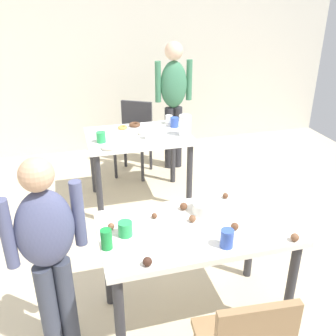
{
  "coord_description": "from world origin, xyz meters",
  "views": [
    {
      "loc": [
        -0.64,
        -1.99,
        2.09
      ],
      "look_at": [
        0.02,
        0.43,
        0.9
      ],
      "focal_mm": 40.63,
      "sensor_mm": 36.0,
      "label": 1
    }
  ],
  "objects_px": {
    "chair_far_table": "(135,134)",
    "person_adult_far": "(174,95)",
    "mixing_bowl": "(206,206)",
    "dining_table_far": "(139,145)",
    "person_girl_near": "(48,248)",
    "soda_can": "(106,239)",
    "pitcher_far": "(185,125)",
    "dining_table_near": "(196,240)"
  },
  "relations": [
    {
      "from": "dining_table_near",
      "to": "soda_can",
      "type": "xyz_separation_m",
      "value": [
        -0.57,
        -0.08,
        0.17
      ]
    },
    {
      "from": "mixing_bowl",
      "to": "soda_can",
      "type": "distance_m",
      "value": 0.72
    },
    {
      "from": "pitcher_far",
      "to": "person_adult_far",
      "type": "bearing_deg",
      "value": 81.32
    },
    {
      "from": "chair_far_table",
      "to": "soda_can",
      "type": "xyz_separation_m",
      "value": [
        -0.63,
        -2.49,
        0.31
      ]
    },
    {
      "from": "dining_table_far",
      "to": "chair_far_table",
      "type": "xyz_separation_m",
      "value": [
        0.09,
        0.71,
        -0.14
      ]
    },
    {
      "from": "dining_table_far",
      "to": "soda_can",
      "type": "height_order",
      "value": "soda_can"
    },
    {
      "from": "chair_far_table",
      "to": "person_adult_far",
      "type": "xyz_separation_m",
      "value": [
        0.49,
        0.0,
        0.44
      ]
    },
    {
      "from": "dining_table_far",
      "to": "person_adult_far",
      "type": "distance_m",
      "value": 0.97
    },
    {
      "from": "person_girl_near",
      "to": "mixing_bowl",
      "type": "xyz_separation_m",
      "value": [
        1.0,
        0.18,
        0.0
      ]
    },
    {
      "from": "soda_can",
      "to": "pitcher_far",
      "type": "distance_m",
      "value": 1.91
    },
    {
      "from": "person_girl_near",
      "to": "soda_can",
      "type": "distance_m",
      "value": 0.32
    },
    {
      "from": "mixing_bowl",
      "to": "pitcher_far",
      "type": "xyz_separation_m",
      "value": [
        0.3,
        1.41,
        0.07
      ]
    },
    {
      "from": "mixing_bowl",
      "to": "dining_table_far",
      "type": "bearing_deg",
      "value": 95.42
    },
    {
      "from": "chair_far_table",
      "to": "person_adult_far",
      "type": "relative_size",
      "value": 0.56
    },
    {
      "from": "chair_far_table",
      "to": "soda_can",
      "type": "distance_m",
      "value": 2.59
    },
    {
      "from": "dining_table_near",
      "to": "pitcher_far",
      "type": "height_order",
      "value": "pitcher_far"
    },
    {
      "from": "person_girl_near",
      "to": "pitcher_far",
      "type": "xyz_separation_m",
      "value": [
        1.3,
        1.59,
        0.07
      ]
    },
    {
      "from": "dining_table_near",
      "to": "person_adult_far",
      "type": "height_order",
      "value": "person_adult_far"
    },
    {
      "from": "person_adult_far",
      "to": "soda_can",
      "type": "relative_size",
      "value": 12.73
    },
    {
      "from": "dining_table_near",
      "to": "person_adult_far",
      "type": "xyz_separation_m",
      "value": [
        0.55,
        2.42,
        0.29
      ]
    },
    {
      "from": "person_girl_near",
      "to": "dining_table_near",
      "type": "bearing_deg",
      "value": 2.37
    },
    {
      "from": "dining_table_far",
      "to": "pitcher_far",
      "type": "height_order",
      "value": "pitcher_far"
    },
    {
      "from": "person_adult_far",
      "to": "pitcher_far",
      "type": "xyz_separation_m",
      "value": [
        -0.13,
        -0.87,
        -0.08
      ]
    },
    {
      "from": "mixing_bowl",
      "to": "soda_can",
      "type": "xyz_separation_m",
      "value": [
        -0.69,
        -0.22,
        0.03
      ]
    },
    {
      "from": "dining_table_far",
      "to": "person_girl_near",
      "type": "bearing_deg",
      "value": -116.17
    },
    {
      "from": "person_adult_far",
      "to": "pitcher_far",
      "type": "height_order",
      "value": "person_adult_far"
    },
    {
      "from": "dining_table_near",
      "to": "dining_table_far",
      "type": "relative_size",
      "value": 1.18
    },
    {
      "from": "chair_far_table",
      "to": "pitcher_far",
      "type": "bearing_deg",
      "value": -67.46
    },
    {
      "from": "dining_table_far",
      "to": "pitcher_far",
      "type": "bearing_deg",
      "value": -18.64
    },
    {
      "from": "person_girl_near",
      "to": "pitcher_far",
      "type": "bearing_deg",
      "value": 50.67
    },
    {
      "from": "dining_table_far",
      "to": "person_adult_far",
      "type": "xyz_separation_m",
      "value": [
        0.58,
        0.71,
        0.3
      ]
    },
    {
      "from": "dining_table_far",
      "to": "pitcher_far",
      "type": "distance_m",
      "value": 0.52
    },
    {
      "from": "chair_far_table",
      "to": "mixing_bowl",
      "type": "relative_size",
      "value": 4.48
    },
    {
      "from": "dining_table_far",
      "to": "soda_can",
      "type": "relative_size",
      "value": 8.47
    },
    {
      "from": "pitcher_far",
      "to": "chair_far_table",
      "type": "bearing_deg",
      "value": 112.54
    },
    {
      "from": "person_adult_far",
      "to": "soda_can",
      "type": "height_order",
      "value": "person_adult_far"
    },
    {
      "from": "dining_table_near",
      "to": "mixing_bowl",
      "type": "xyz_separation_m",
      "value": [
        0.12,
        0.15,
        0.14
      ]
    },
    {
      "from": "dining_table_far",
      "to": "chair_far_table",
      "type": "bearing_deg",
      "value": 82.78
    },
    {
      "from": "person_adult_far",
      "to": "mixing_bowl",
      "type": "distance_m",
      "value": 2.32
    },
    {
      "from": "person_adult_far",
      "to": "pitcher_far",
      "type": "distance_m",
      "value": 0.88
    },
    {
      "from": "person_adult_far",
      "to": "person_girl_near",
      "type": "bearing_deg",
      "value": -120.31
    },
    {
      "from": "soda_can",
      "to": "person_girl_near",
      "type": "bearing_deg",
      "value": 172.83
    }
  ]
}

